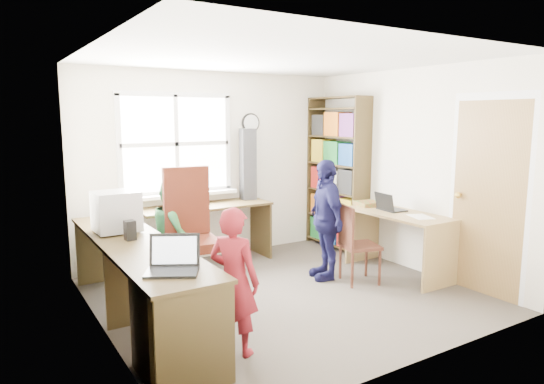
# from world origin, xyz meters

# --- Properties ---
(room) EXTENTS (3.64, 3.44, 2.44)m
(room) POSITION_xyz_m (0.01, 0.10, 1.22)
(room) COLOR #3F3831
(room) RESTS_ON ground
(l_desk) EXTENTS (2.38, 2.95, 0.75)m
(l_desk) POSITION_xyz_m (-1.31, -0.28, 0.46)
(l_desk) COLOR #42341A
(l_desk) RESTS_ON ground
(right_desk) EXTENTS (0.59, 1.27, 0.73)m
(right_desk) POSITION_xyz_m (1.52, -0.12, 0.53)
(right_desk) COLOR #A78953
(right_desk) RESTS_ON ground
(bookshelf) EXTENTS (0.30, 1.02, 2.10)m
(bookshelf) POSITION_xyz_m (1.65, 1.19, 1.00)
(bookshelf) COLOR #42341A
(bookshelf) RESTS_ON ground
(swivel_chair) EXTENTS (0.68, 0.68, 1.31)m
(swivel_chair) POSITION_xyz_m (-0.79, 0.57, 0.57)
(swivel_chair) COLOR black
(swivel_chair) RESTS_ON ground
(wooden_chair) EXTENTS (0.47, 0.47, 0.88)m
(wooden_chair) POSITION_xyz_m (0.86, -0.09, 0.47)
(wooden_chair) COLOR #442216
(wooden_chair) RESTS_ON ground
(crt_monitor) EXTENTS (0.41, 0.37, 0.39)m
(crt_monitor) POSITION_xyz_m (-1.54, 0.56, 0.95)
(crt_monitor) COLOR #A9A9AD
(crt_monitor) RESTS_ON l_desk
(laptop_left) EXTENTS (0.46, 0.44, 0.25)m
(laptop_left) POSITION_xyz_m (-1.50, -0.83, 0.81)
(laptop_left) COLOR black
(laptop_left) RESTS_ON l_desk
(laptop_right) EXTENTS (0.29, 0.34, 0.22)m
(laptop_right) POSITION_xyz_m (1.50, 0.04, 0.78)
(laptop_right) COLOR black
(laptop_right) RESTS_ON right_desk
(speaker_a) EXTENTS (0.10, 0.10, 0.18)m
(speaker_a) POSITION_xyz_m (-1.52, 0.20, 0.84)
(speaker_a) COLOR black
(speaker_a) RESTS_ON l_desk
(speaker_b) EXTENTS (0.09, 0.09, 0.17)m
(speaker_b) POSITION_xyz_m (-1.47, 0.90, 0.84)
(speaker_b) COLOR black
(speaker_b) RESTS_ON l_desk
(cd_tower) EXTENTS (0.21, 0.19, 0.93)m
(cd_tower) POSITION_xyz_m (0.41, 1.52, 1.22)
(cd_tower) COLOR black
(cd_tower) RESTS_ON l_desk
(game_box) EXTENTS (0.31, 0.31, 0.05)m
(game_box) POSITION_xyz_m (1.51, 0.40, 0.76)
(game_box) COLOR #B51A16
(game_box) RESTS_ON right_desk
(paper_a) EXTENTS (0.19, 0.27, 0.00)m
(paper_a) POSITION_xyz_m (-1.42, -0.48, 0.75)
(paper_a) COLOR white
(paper_a) RESTS_ON l_desk
(paper_b) EXTENTS (0.29, 0.35, 0.00)m
(paper_b) POSITION_xyz_m (1.54, -0.41, 0.73)
(paper_b) COLOR white
(paper_b) RESTS_ON right_desk
(potted_plant) EXTENTS (0.17, 0.14, 0.29)m
(potted_plant) POSITION_xyz_m (-0.67, 1.49, 0.90)
(potted_plant) COLOR #30702D
(potted_plant) RESTS_ON l_desk
(person_red) EXTENTS (0.46, 0.51, 1.17)m
(person_red) POSITION_xyz_m (-1.02, -0.83, 0.58)
(person_red) COLOR maroon
(person_red) RESTS_ON ground
(person_green) EXTENTS (0.62, 0.69, 1.17)m
(person_green) POSITION_xyz_m (-0.88, 0.84, 0.58)
(person_green) COLOR #28662F
(person_green) RESTS_ON ground
(person_navy) EXTENTS (0.55, 0.86, 1.37)m
(person_navy) POSITION_xyz_m (0.70, 0.22, 0.68)
(person_navy) COLOR #13123B
(person_navy) RESTS_ON ground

